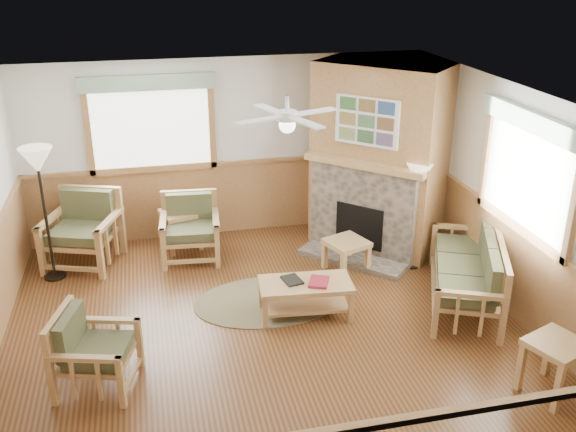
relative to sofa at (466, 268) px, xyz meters
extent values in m
cube|color=#573318|center=(-2.55, -0.19, -0.45)|extent=(6.00, 6.00, 0.01)
cube|color=white|center=(-2.55, -0.19, 2.25)|extent=(6.00, 6.00, 0.01)
cube|color=white|center=(-2.55, 2.81, 0.90)|extent=(6.00, 0.02, 2.70)
cube|color=white|center=(-2.55, -3.19, 0.90)|extent=(6.00, 0.02, 2.70)
cube|color=white|center=(0.45, -0.19, 0.90)|extent=(0.02, 6.00, 2.70)
cylinder|color=brown|center=(-2.40, 0.52, -0.44)|extent=(2.16, 2.16, 0.01)
cube|color=maroon|center=(-1.88, 0.06, 0.02)|extent=(0.32, 0.36, 0.03)
cube|color=black|center=(-2.18, 0.18, 0.02)|extent=(0.25, 0.30, 0.03)
camera|label=1|loc=(-3.74, -6.42, 3.68)|focal=40.00mm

